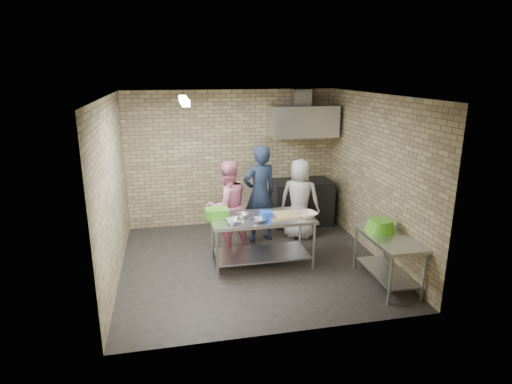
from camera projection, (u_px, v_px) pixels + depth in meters
floor at (253, 262)px, 7.04m from camera, size 4.20×4.20×0.00m
ceiling at (252, 95)px, 6.29m from camera, size 4.20×4.20×0.00m
back_wall at (233, 158)px, 8.55m from camera, size 4.20×0.06×2.70m
front_wall at (287, 228)px, 4.79m from camera, size 4.20×0.06×2.70m
left_wall at (112, 191)px, 6.25m from camera, size 0.06×4.00×2.70m
right_wall at (376, 177)px, 7.08m from camera, size 0.06×4.00×2.70m
prep_table at (262, 241)px, 6.88m from camera, size 1.63×0.81×0.81m
side_counter at (387, 260)px, 6.26m from camera, size 0.60×1.20×0.75m
stove at (301, 202)px, 8.73m from camera, size 1.20×0.70×0.90m
range_hood at (303, 121)px, 8.32m from camera, size 1.30×0.60×0.60m
hood_duct at (301, 97)px, 8.34m from camera, size 0.35×0.30×0.30m
wall_shelf at (314, 128)px, 8.61m from camera, size 0.80×0.20×0.04m
fluorescent_fixture at (184, 100)px, 6.11m from camera, size 0.10×1.25×0.08m
green_crate at (217, 213)px, 6.73m from camera, size 0.36×0.27×0.14m
blue_tub at (266, 215)px, 6.67m from camera, size 0.18×0.18×0.12m
cutting_board at (283, 215)px, 6.82m from camera, size 0.50×0.38×0.03m
mixing_bowl_a at (233, 221)px, 6.48m from camera, size 0.29×0.29×0.06m
mixing_bowl_b at (243, 215)px, 6.75m from camera, size 0.22×0.22×0.06m
mixing_bowl_c at (259, 220)px, 6.54m from camera, size 0.27×0.27×0.06m
ceramic_bowl at (307, 215)px, 6.76m from camera, size 0.36×0.36×0.08m
green_basin at (380, 225)px, 6.36m from camera, size 0.46×0.46×0.17m
bottle_red at (302, 123)px, 8.53m from camera, size 0.07×0.07×0.18m
bottle_green at (321, 124)px, 8.62m from camera, size 0.06×0.06×0.15m
man_navy at (260, 194)px, 7.72m from camera, size 0.75×0.59×1.79m
woman_pink at (228, 206)px, 7.35m from camera, size 0.93×0.82×1.59m
woman_white at (300, 199)px, 7.92m from camera, size 0.88×0.78×1.51m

